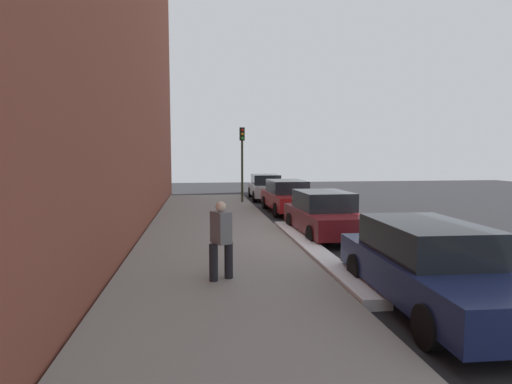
% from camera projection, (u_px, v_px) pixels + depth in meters
% --- Properties ---
extents(ground_plane, '(56.00, 56.00, 0.00)m').
position_uv_depth(ground_plane, '(318.00, 240.00, 13.36)').
color(ground_plane, black).
extents(sidewalk, '(28.00, 4.60, 0.15)m').
position_uv_depth(sidewalk, '(215.00, 240.00, 12.91)').
color(sidewalk, gray).
rests_on(sidewalk, ground).
extents(lane_stripe_centre, '(28.00, 0.14, 0.01)m').
position_uv_depth(lane_stripe_centre, '(411.00, 237.00, 13.79)').
color(lane_stripe_centre, gold).
rests_on(lane_stripe_centre, ground).
extents(snow_bank_curb, '(8.50, 0.56, 0.22)m').
position_uv_depth(snow_bank_curb, '(312.00, 250.00, 11.40)').
color(snow_bank_curb, white).
rests_on(snow_bank_curb, ground).
extents(parked_car_silver, '(4.62, 2.01, 1.51)m').
position_uv_depth(parked_car_silver, '(266.00, 187.00, 25.48)').
color(parked_car_silver, black).
rests_on(parked_car_silver, ground).
extents(parked_car_red, '(4.78, 1.96, 1.51)m').
position_uv_depth(parked_car_red, '(287.00, 196.00, 19.68)').
color(parked_car_red, black).
rests_on(parked_car_red, ground).
extents(parked_car_maroon, '(4.26, 1.97, 1.51)m').
position_uv_depth(parked_car_maroon, '(324.00, 214.00, 13.73)').
color(parked_car_maroon, black).
rests_on(parked_car_maroon, ground).
extents(parked_car_navy, '(4.83, 2.02, 1.51)m').
position_uv_depth(parked_car_navy, '(430.00, 265.00, 7.38)').
color(parked_car_navy, black).
rests_on(parked_car_navy, ground).
extents(pedestrian_grey_coat, '(0.52, 0.50, 1.63)m').
position_uv_depth(pedestrian_grey_coat, '(221.00, 238.00, 8.51)').
color(pedestrian_grey_coat, black).
rests_on(pedestrian_grey_coat, sidewalk).
extents(traffic_light_pole, '(0.35, 0.26, 4.04)m').
position_uv_depth(traffic_light_pole, '(242.00, 151.00, 22.47)').
color(traffic_light_pole, '#2D2D19').
rests_on(traffic_light_pole, sidewalk).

